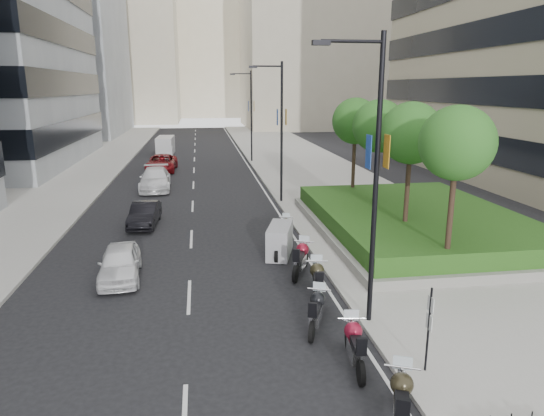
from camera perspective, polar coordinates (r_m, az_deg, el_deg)
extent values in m
plane|color=black|center=(14.78, -3.92, -16.32)|extent=(160.00, 160.00, 0.00)
cube|color=#9E9B93|center=(44.47, 4.50, 4.47)|extent=(10.00, 100.00, 0.15)
cube|color=#9E9B93|center=(44.74, -22.77, 3.46)|extent=(8.00, 100.00, 0.15)
cube|color=silver|center=(43.61, -2.32, 4.21)|extent=(0.12, 100.00, 0.01)
cube|color=silver|center=(43.37, -9.18, 3.99)|extent=(0.12, 100.00, 0.01)
cube|color=gray|center=(86.20, -25.31, 17.81)|extent=(22.00, 26.00, 30.00)
cube|color=#B7AD93|center=(96.09, 5.68, 20.31)|extent=(28.00, 24.00, 36.00)
cube|color=#B7AD93|center=(114.40, -18.02, 18.21)|extent=(26.00, 24.00, 34.00)
cube|color=#B7AD93|center=(133.25, -7.66, 18.93)|extent=(30.00, 24.00, 38.00)
cube|color=gray|center=(26.19, 16.51, -2.29)|extent=(10.00, 14.00, 0.40)
cube|color=#1B3E11|center=(26.04, 16.60, -1.02)|extent=(9.40, 13.40, 0.80)
cylinder|color=#332319|center=(19.81, 20.21, -1.19)|extent=(0.22, 0.22, 4.00)
sphere|color=#2C561A|center=(19.30, 20.94, 7.15)|extent=(2.80, 2.80, 2.80)
cylinder|color=#332319|center=(23.29, 15.57, 1.36)|extent=(0.22, 0.22, 4.00)
sphere|color=#2C561A|center=(22.85, 16.05, 8.47)|extent=(2.80, 2.80, 2.80)
cylinder|color=#332319|center=(26.91, 12.15, 3.23)|extent=(0.22, 0.22, 4.00)
sphere|color=#2C561A|center=(26.53, 12.48, 9.39)|extent=(2.80, 2.80, 2.80)
cylinder|color=#332319|center=(30.62, 9.55, 4.64)|extent=(0.22, 0.22, 4.00)
sphere|color=#2C561A|center=(30.29, 9.77, 10.06)|extent=(2.80, 2.80, 2.80)
cylinder|color=black|center=(14.98, 12.09, 2.32)|extent=(0.16, 0.16, 9.00)
cylinder|color=black|center=(14.44, 9.46, 18.79)|extent=(1.80, 0.10, 0.10)
cube|color=black|center=(14.19, 5.79, 18.78)|extent=(0.50, 0.22, 0.14)
cube|color=#C48417|center=(14.90, 13.33, 6.49)|extent=(0.02, 0.45, 1.00)
cube|color=#1C429C|center=(14.70, 11.28, 6.50)|extent=(0.02, 0.45, 1.00)
cylinder|color=black|center=(31.30, 1.13, 8.63)|extent=(0.16, 0.16, 9.00)
cylinder|color=black|center=(31.04, -0.53, 16.35)|extent=(1.80, 0.10, 0.10)
cube|color=black|center=(30.93, -2.25, 16.26)|extent=(0.50, 0.22, 0.14)
cube|color=#C48417|center=(31.26, 1.66, 10.64)|extent=(0.02, 0.45, 1.00)
cube|color=#1C429C|center=(31.17, 0.63, 10.64)|extent=(0.02, 0.45, 1.00)
cylinder|color=black|center=(49.09, -2.45, 10.60)|extent=(0.16, 0.16, 9.00)
cylinder|color=black|center=(48.92, -3.59, 15.49)|extent=(1.80, 0.10, 0.10)
cube|color=black|center=(48.85, -4.68, 15.42)|extent=(0.50, 0.22, 0.14)
cube|color=#C48417|center=(49.06, -2.13, 11.89)|extent=(0.02, 0.45, 1.00)
cube|color=#1C429C|center=(49.00, -2.79, 11.88)|extent=(0.02, 0.45, 1.00)
cylinder|color=black|center=(13.65, 17.90, -13.77)|extent=(0.06, 0.06, 2.50)
cube|color=silver|center=(13.31, 18.16, -10.71)|extent=(0.02, 0.32, 0.42)
cube|color=silver|center=(13.52, 18.00, -12.64)|extent=(0.02, 0.32, 0.42)
cylinder|color=black|center=(12.81, 14.82, -20.25)|extent=(0.39, 0.68, 0.69)
cube|color=silver|center=(11.93, 14.91, -22.02)|extent=(0.67, 1.00, 0.46)
sphere|color=black|center=(12.00, 15.03, -19.37)|extent=(0.53, 0.53, 0.53)
cube|color=black|center=(11.46, 15.04, -21.55)|extent=(0.61, 0.89, 0.18)
cylinder|color=silver|center=(12.12, 15.09, -17.64)|extent=(0.78, 0.37, 0.06)
cylinder|color=black|center=(13.33, 10.43, -18.57)|extent=(0.20, 0.67, 0.66)
cylinder|color=black|center=(14.76, 9.02, -15.05)|extent=(0.20, 0.67, 0.66)
cube|color=silver|center=(13.90, 9.76, -16.20)|extent=(0.42, 0.93, 0.45)
sphere|color=maroon|center=(14.01, 9.54, -14.06)|extent=(0.51, 0.51, 0.51)
cube|color=black|center=(13.46, 10.09, -15.62)|extent=(0.39, 0.82, 0.17)
cylinder|color=silver|center=(14.15, 9.35, -12.68)|extent=(0.79, 0.14, 0.05)
cylinder|color=black|center=(15.06, 4.69, -14.33)|extent=(0.36, 0.63, 0.64)
cylinder|color=black|center=(16.50, 5.63, -11.68)|extent=(0.36, 0.63, 0.64)
cube|color=silver|center=(15.65, 5.17, -12.46)|extent=(0.62, 0.92, 0.43)
sphere|color=black|center=(15.79, 5.40, -10.65)|extent=(0.49, 0.49, 0.49)
cube|color=black|center=(15.23, 5.02, -11.86)|extent=(0.56, 0.82, 0.16)
cylinder|color=silver|center=(15.94, 5.57, -9.51)|extent=(0.72, 0.34, 0.05)
cylinder|color=black|center=(17.08, 5.56, -10.66)|extent=(0.25, 0.70, 0.68)
cylinder|color=black|center=(18.69, 5.15, -8.40)|extent=(0.25, 0.70, 0.68)
cube|color=silver|center=(17.76, 5.37, -8.99)|extent=(0.48, 0.98, 0.46)
sphere|color=#2B2717|center=(17.94, 5.32, -7.31)|extent=(0.53, 0.53, 0.53)
cube|color=black|center=(17.32, 5.48, -8.35)|extent=(0.44, 0.87, 0.18)
cylinder|color=silver|center=(18.13, 5.27, -6.25)|extent=(0.81, 0.19, 0.06)
cylinder|color=black|center=(19.16, 2.77, -7.76)|extent=(0.41, 0.69, 0.69)
cylinder|color=black|center=(20.79, 3.92, -5.99)|extent=(0.41, 0.69, 0.69)
cube|color=silver|center=(19.86, 3.35, -6.38)|extent=(0.70, 1.00, 0.47)
sphere|color=maroon|center=(20.05, 3.60, -4.89)|extent=(0.54, 0.54, 0.54)
cube|color=black|center=(19.43, 3.14, -5.73)|extent=(0.63, 0.89, 0.18)
cylinder|color=silver|center=(20.25, 3.80, -3.96)|extent=(0.78, 0.40, 0.06)
cylinder|color=black|center=(21.24, 0.60, -5.52)|extent=(0.33, 0.70, 0.69)
cylinder|color=black|center=(22.91, 1.20, -4.04)|extent=(0.33, 0.70, 0.69)
cube|color=gray|center=(21.95, 0.92, -3.82)|extent=(1.58, 2.51, 1.39)
cylinder|color=black|center=(23.54, 1.40, -3.66)|extent=(0.27, 0.61, 0.60)
cylinder|color=black|center=(25.01, 1.70, -2.59)|extent=(0.27, 0.61, 0.60)
cube|color=silver|center=(24.18, 1.55, -2.77)|extent=(0.49, 0.87, 0.41)
sphere|color=#332F1C|center=(24.38, 1.62, -1.72)|extent=(0.46, 0.46, 0.46)
cube|color=black|center=(23.81, 1.49, -2.26)|extent=(0.45, 0.77, 0.15)
cylinder|color=silver|center=(24.58, 1.67, -1.08)|extent=(0.70, 0.23, 0.05)
imported|color=silver|center=(20.34, -17.46, -6.16)|extent=(1.85, 3.99, 1.32)
imported|color=black|center=(27.60, -14.76, -0.73)|extent=(1.59, 3.96, 1.28)
imported|color=silver|center=(37.21, -13.59, 3.34)|extent=(2.41, 5.50, 1.57)
imported|color=maroon|center=(45.14, -12.87, 5.17)|extent=(2.73, 5.53, 1.51)
cube|color=#BDBDC0|center=(57.09, -12.42, 7.21)|extent=(1.92, 4.67, 1.94)
cube|color=#BDBDC0|center=(55.41, -12.51, 6.53)|extent=(1.79, 1.17, 1.01)
cylinder|color=black|center=(55.58, -13.26, 6.32)|extent=(0.23, 0.65, 0.65)
cylinder|color=black|center=(55.48, -11.73, 6.39)|extent=(0.23, 0.65, 0.65)
cylinder|color=black|center=(58.68, -13.02, 6.73)|extent=(0.23, 0.65, 0.65)
cylinder|color=black|center=(58.59, -11.58, 6.79)|extent=(0.23, 0.65, 0.65)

